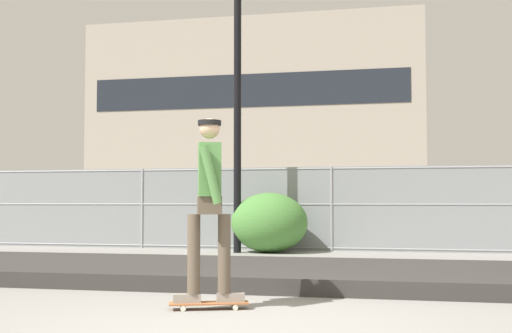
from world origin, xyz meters
The scene contains 9 objects.
ground_plane centered at (0.00, 0.00, 0.00)m, with size 120.00×120.00×0.00m, color gray.
gravel_berm centered at (0.00, 3.29, 0.10)m, with size 15.54×2.95×0.20m, color #33302D.
skateboard centered at (-0.46, 0.77, 0.06)m, with size 0.82×0.45×0.07m.
skater centered at (-0.46, 0.77, 1.15)m, with size 0.71×0.62×1.87m.
chain_fence centered at (0.00, 8.82, 0.93)m, with size 17.79×0.06×1.85m.
street_lamp centered at (-1.91, 7.89, 4.05)m, with size 0.44×0.44×6.47m.
parked_car_near centered at (-5.18, 12.18, 0.84)m, with size 4.55×2.25×1.66m.
library_building centered at (-9.63, 47.83, 7.57)m, with size 26.27×11.66×15.14m.
shrub_left centered at (-1.26, 8.09, 0.63)m, with size 1.64×1.34×1.27m.
Camera 1 is at (1.41, -5.67, 1.09)m, focal length 46.09 mm.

